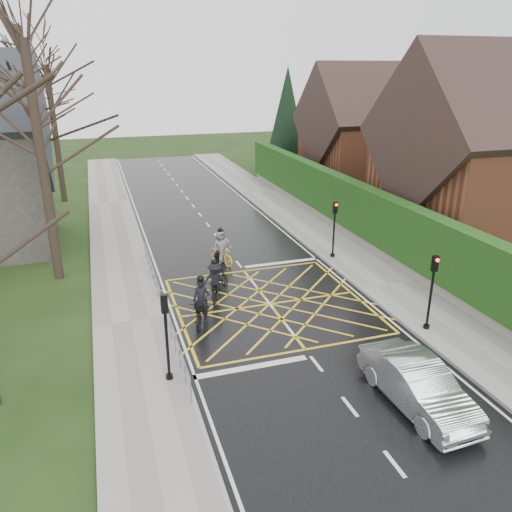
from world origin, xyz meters
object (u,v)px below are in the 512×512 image
cyclist_front (223,249)px  car (418,385)px  cyclist_back (218,271)px  cyclist_lead (221,251)px  cyclist_mid (215,285)px  cyclist_rear (202,308)px

cyclist_front → car: (2.56, -14.05, 0.14)m
cyclist_back → cyclist_front: 3.16m
cyclist_back → cyclist_lead: cyclist_lead is taller
cyclist_front → car: cyclist_front is taller
cyclist_back → cyclist_mid: 1.87m
car → cyclist_lead: bearing=99.6°
cyclist_back → car: size_ratio=0.38×
cyclist_lead → cyclist_front: bearing=46.2°
cyclist_mid → cyclist_back: bearing=90.2°
cyclist_rear → cyclist_lead: size_ratio=1.05×
cyclist_rear → cyclist_back: 4.10m
cyclist_mid → cyclist_front: size_ratio=1.23×
cyclist_rear → car: size_ratio=0.50×
cyclist_rear → car: (5.16, -7.28, 0.07)m
cyclist_mid → cyclist_front: (1.57, 4.78, -0.09)m
cyclist_lead → cyclist_rear: bearing=-130.8°
car → cyclist_back: bearing=105.6°
cyclist_lead → car: 13.74m
cyclist_mid → cyclist_front: 5.03m
cyclist_rear → cyclist_front: (2.60, 6.77, -0.07)m
cyclist_back → cyclist_mid: cyclist_mid is taller
cyclist_rear → cyclist_lead: (2.34, 6.16, 0.01)m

